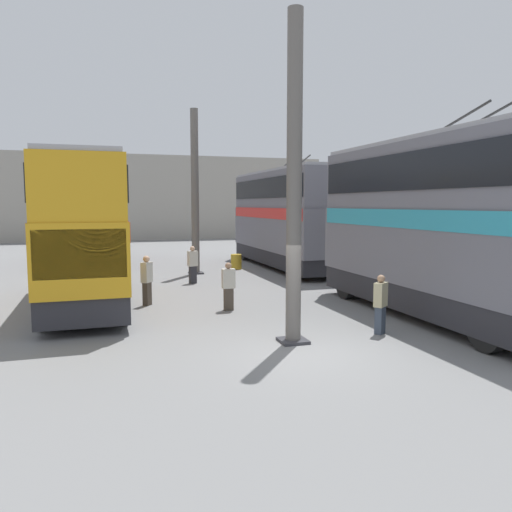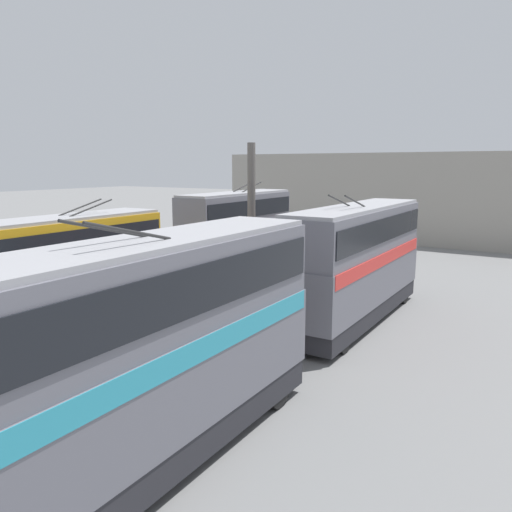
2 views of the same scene
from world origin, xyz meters
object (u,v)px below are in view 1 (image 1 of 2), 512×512
bus_left_far (284,213)px  oil_drum (236,262)px  person_by_left_row (380,303)px  person_by_right_row (147,279)px  bus_right_mid (90,211)px  person_aisle_foreground (228,285)px  person_aisle_midway (193,264)px  bus_left_near (435,217)px  bus_right_near (84,224)px

bus_left_far → oil_drum: bus_left_far is taller
person_by_left_row → person_by_right_row: bearing=8.6°
bus_right_mid → person_by_right_row: (-13.66, -2.01, -2.17)m
bus_right_mid → person_by_left_row: bearing=-158.5°
person_by_left_row → oil_drum: person_by_left_row is taller
person_by_right_row → bus_left_far: bearing=80.9°
person_aisle_foreground → person_by_right_row: (1.65, 2.50, 0.08)m
bus_right_mid → person_aisle_foreground: 16.12m
bus_left_far → person_by_right_row: 11.80m
person_aisle_midway → person_aisle_foreground: person_aisle_midway is taller
bus_left_near → oil_drum: bus_left_near is taller
bus_right_mid → person_by_left_row: size_ratio=6.12×
bus_right_mid → person_aisle_foreground: (-15.32, -4.51, -2.25)m
bus_right_near → oil_drum: size_ratio=11.33×
bus_right_mid → person_by_left_row: (-19.48, -7.67, -2.24)m
bus_right_near → person_aisle_foreground: size_ratio=5.76×
bus_right_mid → person_by_left_row: bus_right_mid is taller
bus_right_near → person_by_left_row: size_ratio=5.68×
person_by_right_row → bus_right_near: bearing=-159.1°
person_aisle_midway → person_by_right_row: person_by_right_row is taller
bus_right_mid → person_aisle_midway: (-9.37, -4.40, -2.21)m
bus_left_far → oil_drum: bearing=86.0°
person_aisle_foreground → oil_drum: size_ratio=1.97×
bus_right_mid → person_by_right_row: size_ratio=5.70×
bus_right_mid → person_aisle_midway: bus_right_mid is taller
bus_right_near → person_by_right_row: bus_right_near is taller
bus_right_mid → oil_drum: (-5.26, -7.52, -2.68)m
bus_right_near → bus_right_mid: bearing=-0.0°
bus_left_near → oil_drum: 13.58m
bus_left_far → bus_right_near: (-7.67, 10.23, -0.20)m
bus_left_far → bus_left_near: bearing=180.0°
bus_left_near → bus_left_far: bearing=0.0°
oil_drum → person_aisle_midway: bearing=142.7°
bus_left_near → bus_right_near: 11.46m
bus_left_near → bus_right_near: (5.17, 10.23, -0.29)m
bus_left_far → oil_drum: size_ratio=13.96×
person_aisle_foreground → bus_left_far: bearing=150.9°
bus_left_far → person_aisle_foreground: bearing=149.9°
person_by_left_row → bus_right_near: bearing=14.8°
person_aisle_foreground → oil_drum: bearing=164.3°
bus_right_near → person_aisle_midway: (3.76, -4.40, -1.96)m
person_aisle_midway → person_by_left_row: (-10.12, -3.27, -0.03)m
bus_left_near → bus_right_near: bearing=63.2°
bus_right_mid → oil_drum: 9.57m
bus_left_far → oil_drum: 3.77m
bus_right_mid → person_by_right_row: bus_right_mid is taller
person_by_right_row → person_by_left_row: size_ratio=1.07×
bus_right_near → person_aisle_foreground: bus_right_near is taller
bus_right_near → bus_right_mid: 13.13m
person_aisle_midway → person_by_left_row: size_ratio=1.03×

